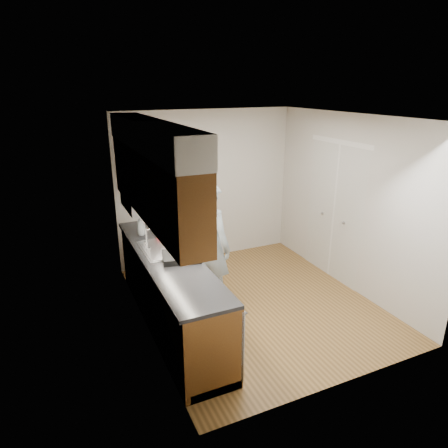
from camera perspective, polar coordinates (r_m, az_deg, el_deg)
name	(u,v)px	position (r m, az deg, el deg)	size (l,w,h in m)	color
floor	(255,303)	(5.65, 4.45, -11.14)	(3.50, 3.50, 0.00)	olive
ceiling	(260,117)	(4.89, 5.23, 15.03)	(3.50, 3.50, 0.00)	white
wall_left	(142,234)	(4.63, -11.68, -1.46)	(0.02, 3.50, 2.50)	beige
wall_right	(350,204)	(5.98, 17.50, 2.80)	(0.02, 3.50, 2.50)	beige
wall_back	(206,187)	(6.65, -2.53, 5.31)	(3.00, 0.02, 2.50)	beige
counter	(170,289)	(5.00, -7.70, -9.14)	(0.64, 2.80, 1.30)	brown
upper_cabinets	(151,172)	(4.51, -10.32, 7.37)	(0.47, 2.80, 1.21)	brown
closet_door	(334,213)	(6.25, 15.42, 1.55)	(0.02, 1.22, 2.05)	silver
floor_mat	(211,305)	(5.57, -1.94, -11.46)	(0.55, 0.94, 0.02)	#58585B
person	(210,238)	(5.14, -2.06, -1.99)	(0.69, 0.46, 1.95)	#8C9EAA
soap_bottle_a	(141,224)	(5.45, -11.76, -0.06)	(0.11, 0.11, 0.30)	#B4BFC4
soap_bottle_b	(159,226)	(5.52, -9.33, -0.30)	(0.08, 0.08, 0.18)	#B4BFC4
soap_bottle_c	(157,227)	(5.51, -9.53, -0.47)	(0.12, 0.12, 0.16)	#B4BFC4
soda_can	(158,232)	(5.40, -9.42, -1.08)	(0.07, 0.07, 0.13)	red
steel_can	(163,231)	(5.39, -8.73, -1.05)	(0.07, 0.07, 0.13)	#A5A5AA
dish_rack	(181,257)	(4.66, -6.14, -4.65)	(0.43, 0.36, 0.07)	black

